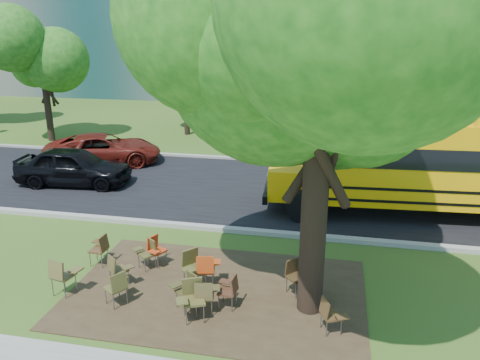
% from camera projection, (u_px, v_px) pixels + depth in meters
% --- Properties ---
extents(ground, '(160.00, 160.00, 0.00)m').
position_uv_depth(ground, '(184.00, 278.00, 11.93)').
color(ground, '#354E18').
rests_on(ground, ground).
extents(dirt_patch, '(7.00, 4.50, 0.03)m').
position_uv_depth(dirt_patch, '(217.00, 292.00, 11.27)').
color(dirt_patch, '#382819').
rests_on(dirt_patch, ground).
extents(asphalt_road, '(80.00, 8.00, 0.04)m').
position_uv_depth(asphalt_road, '(239.00, 189.00, 18.43)').
color(asphalt_road, black).
rests_on(asphalt_road, ground).
extents(kerb_near, '(80.00, 0.25, 0.14)m').
position_uv_depth(kerb_near, '(213.00, 228.00, 14.70)').
color(kerb_near, gray).
rests_on(kerb_near, ground).
extents(kerb_far, '(80.00, 0.25, 0.14)m').
position_uv_depth(kerb_far, '(256.00, 160.00, 22.23)').
color(kerb_far, gray).
rests_on(kerb_far, ground).
extents(bg_tree_0, '(5.20, 5.20, 7.18)m').
position_uv_depth(bg_tree_0, '(41.00, 57.00, 24.88)').
color(bg_tree_0, black).
rests_on(bg_tree_0, ground).
extents(bg_tree_2, '(4.80, 4.80, 6.62)m').
position_uv_depth(bg_tree_2, '(185.00, 61.00, 26.45)').
color(bg_tree_2, black).
rests_on(bg_tree_2, ground).
extents(bg_tree_3, '(5.60, 5.60, 7.84)m').
position_uv_depth(bg_tree_3, '(437.00, 51.00, 21.86)').
color(bg_tree_3, black).
rests_on(bg_tree_3, ground).
extents(main_tree, '(7.20, 7.20, 9.22)m').
position_uv_depth(main_tree, '(323.00, 54.00, 8.87)').
color(main_tree, black).
rests_on(main_tree, ground).
extents(chair_0, '(0.71, 0.56, 0.96)m').
position_uv_depth(chair_0, '(62.00, 273.00, 10.98)').
color(chair_0, brown).
rests_on(chair_0, ground).
extents(chair_1, '(0.71, 0.56, 0.83)m').
position_uv_depth(chair_1, '(117.00, 268.00, 11.39)').
color(chair_1, '#4F4322').
rests_on(chair_1, ground).
extents(chair_2, '(0.59, 0.74, 0.87)m').
position_uv_depth(chair_2, '(117.00, 285.00, 10.59)').
color(chair_2, '#504C22').
rests_on(chair_2, ground).
extents(chair_3, '(0.74, 0.59, 0.87)m').
position_uv_depth(chair_3, '(188.00, 287.00, 10.50)').
color(chair_3, '#423D1C').
rests_on(chair_3, ground).
extents(chair_4, '(0.58, 0.61, 0.86)m').
position_uv_depth(chair_4, '(205.00, 294.00, 10.24)').
color(chair_4, '#493F20').
rests_on(chair_4, ground).
extents(chair_5, '(0.65, 0.76, 0.96)m').
position_uv_depth(chair_5, '(192.00, 296.00, 10.07)').
color(chair_5, brown).
rests_on(chair_5, ground).
extents(chair_6, '(0.48, 0.57, 0.82)m').
position_uv_depth(chair_6, '(230.00, 288.00, 10.51)').
color(chair_6, '#482919').
rests_on(chair_6, ground).
extents(chair_7, '(0.64, 0.55, 0.81)m').
position_uv_depth(chair_7, '(330.00, 313.00, 9.61)').
color(chair_7, '#4E361B').
rests_on(chair_7, ground).
extents(chair_8, '(0.51, 0.58, 0.87)m').
position_uv_depth(chair_8, '(100.00, 247.00, 12.42)').
color(chair_8, '#4E341C').
rests_on(chair_8, ground).
extents(chair_9, '(0.71, 0.56, 0.83)m').
position_uv_depth(chair_9, '(148.00, 251.00, 12.27)').
color(chair_9, '#4B4720').
rests_on(chair_9, ground).
extents(chair_10, '(0.53, 0.67, 0.83)m').
position_uv_depth(chair_10, '(155.00, 248.00, 12.41)').
color(chair_10, '#BA3913').
rests_on(chair_10, ground).
extents(chair_11, '(0.62, 0.65, 0.92)m').
position_uv_depth(chair_11, '(206.00, 267.00, 11.30)').
color(chair_11, '#B03E12').
rests_on(chair_11, ground).
extents(chair_12, '(0.60, 0.76, 0.88)m').
position_uv_depth(chair_12, '(295.00, 273.00, 11.07)').
color(chair_12, '#3D2B15').
rests_on(chair_12, ground).
extents(chair_13, '(0.55, 0.56, 0.81)m').
position_uv_depth(chair_13, '(310.00, 283.00, 10.73)').
color(chair_13, '#4B4320').
rests_on(chair_13, ground).
extents(chair_14, '(0.66, 0.83, 0.97)m').
position_uv_depth(chair_14, '(192.00, 265.00, 11.36)').
color(chair_14, brown).
rests_on(chair_14, ground).
extents(black_car, '(4.67, 2.23, 1.54)m').
position_uv_depth(black_car, '(74.00, 166.00, 18.71)').
color(black_car, black).
rests_on(black_car, ground).
extents(bg_car_red, '(5.69, 4.24, 1.44)m').
position_uv_depth(bg_car_red, '(103.00, 150.00, 21.48)').
color(bg_car_red, '#5A160F').
rests_on(bg_car_red, ground).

